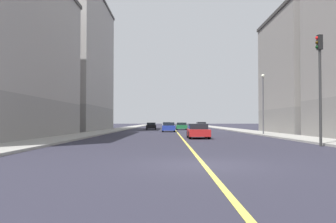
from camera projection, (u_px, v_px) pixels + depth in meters
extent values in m
plane|color=#2A2936|center=(202.00, 165.00, 12.33)|extent=(400.00, 400.00, 0.00)
cube|color=#9E9B93|center=(232.00, 129.00, 61.36)|extent=(3.33, 168.00, 0.15)
cube|color=#9E9B93|center=(116.00, 129.00, 61.27)|extent=(3.33, 168.00, 0.15)
cube|color=#E5D14C|center=(174.00, 130.00, 61.31)|extent=(0.16, 154.00, 0.01)
cube|color=slate|center=(319.00, 121.00, 43.59)|extent=(11.58, 14.39, 3.01)
cube|color=gray|center=(318.00, 63.00, 43.78)|extent=(11.58, 14.39, 11.32)
cube|color=#3B3937|center=(318.00, 16.00, 43.94)|extent=(11.88, 14.69, 0.40)
cube|color=gray|center=(64.00, 119.00, 56.48)|extent=(11.58, 22.68, 3.75)
cube|color=#9E9993|center=(65.00, 53.00, 56.76)|extent=(11.58, 22.68, 17.20)
cylinder|color=#2D2D2D|center=(318.00, 98.00, 21.51)|extent=(0.16, 0.16, 5.86)
cube|color=black|center=(318.00, 42.00, 21.60)|extent=(0.28, 0.32, 0.90)
sphere|color=red|center=(315.00, 38.00, 21.61)|extent=(0.20, 0.20, 0.20)
sphere|color=#352204|center=(315.00, 43.00, 21.60)|extent=(0.20, 0.20, 0.20)
sphere|color=black|center=(315.00, 47.00, 21.59)|extent=(0.20, 0.20, 0.20)
cylinder|color=#4C4C51|center=(262.00, 106.00, 38.13)|extent=(0.14, 0.14, 6.09)
sphere|color=#EAEACC|center=(261.00, 76.00, 38.22)|extent=(0.36, 0.36, 0.36)
cube|color=red|center=(197.00, 133.00, 31.15)|extent=(1.81, 3.94, 0.59)
cube|color=black|center=(197.00, 126.00, 31.12)|extent=(1.58, 1.75, 0.48)
cylinder|color=black|center=(186.00, 134.00, 32.36)|extent=(0.22, 0.64, 0.64)
cylinder|color=black|center=(204.00, 134.00, 32.37)|extent=(0.22, 0.64, 0.64)
cylinder|color=black|center=(188.00, 135.00, 29.92)|extent=(0.22, 0.64, 0.64)
cylinder|color=black|center=(208.00, 135.00, 29.94)|extent=(0.22, 0.64, 0.64)
cube|color=#23389E|center=(167.00, 128.00, 50.50)|extent=(1.84, 3.96, 0.68)
cube|color=black|center=(167.00, 124.00, 50.57)|extent=(1.61, 2.05, 0.44)
cylinder|color=black|center=(161.00, 129.00, 51.70)|extent=(0.22, 0.64, 0.64)
cylinder|color=black|center=(173.00, 129.00, 51.72)|extent=(0.22, 0.64, 0.64)
cylinder|color=black|center=(161.00, 130.00, 49.26)|extent=(0.22, 0.64, 0.64)
cylinder|color=black|center=(173.00, 130.00, 49.28)|extent=(0.22, 0.64, 0.64)
cube|color=maroon|center=(200.00, 126.00, 64.09)|extent=(1.90, 4.52, 0.67)
cube|color=black|center=(200.00, 123.00, 64.14)|extent=(1.60, 2.06, 0.48)
cylinder|color=black|center=(194.00, 128.00, 65.44)|extent=(0.24, 0.65, 0.64)
cylinder|color=black|center=(203.00, 128.00, 65.50)|extent=(0.24, 0.65, 0.64)
cylinder|color=black|center=(196.00, 128.00, 62.68)|extent=(0.24, 0.65, 0.64)
cylinder|color=black|center=(205.00, 128.00, 62.74)|extent=(0.24, 0.65, 0.64)
cube|color=white|center=(165.00, 125.00, 79.66)|extent=(1.96, 4.44, 0.64)
cube|color=black|center=(165.00, 123.00, 79.85)|extent=(1.65, 2.09, 0.44)
cylinder|color=black|center=(161.00, 126.00, 80.97)|extent=(0.25, 0.65, 0.64)
cylinder|color=black|center=(168.00, 126.00, 81.04)|extent=(0.25, 0.65, 0.64)
cylinder|color=black|center=(162.00, 127.00, 78.26)|extent=(0.25, 0.65, 0.64)
cylinder|color=black|center=(169.00, 127.00, 78.34)|extent=(0.25, 0.65, 0.64)
cube|color=#1E6B38|center=(180.00, 127.00, 62.76)|extent=(1.93, 4.58, 0.61)
cube|color=black|center=(180.00, 124.00, 62.90)|extent=(1.67, 1.98, 0.44)
cylinder|color=black|center=(175.00, 128.00, 64.18)|extent=(0.23, 0.64, 0.64)
cylinder|color=black|center=(185.00, 128.00, 64.16)|extent=(0.23, 0.64, 0.64)
cylinder|color=black|center=(175.00, 128.00, 61.35)|extent=(0.23, 0.64, 0.64)
cylinder|color=black|center=(185.00, 128.00, 61.34)|extent=(0.23, 0.64, 0.64)
cube|color=black|center=(150.00, 127.00, 64.24)|extent=(1.91, 4.20, 0.61)
cube|color=black|center=(150.00, 124.00, 64.44)|extent=(1.62, 2.00, 0.43)
cylinder|color=black|center=(145.00, 128.00, 65.48)|extent=(0.24, 0.65, 0.64)
cylinder|color=black|center=(154.00, 128.00, 65.55)|extent=(0.24, 0.65, 0.64)
cylinder|color=black|center=(145.00, 128.00, 62.92)|extent=(0.24, 0.65, 0.64)
cylinder|color=black|center=(154.00, 128.00, 62.99)|extent=(0.24, 0.65, 0.64)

